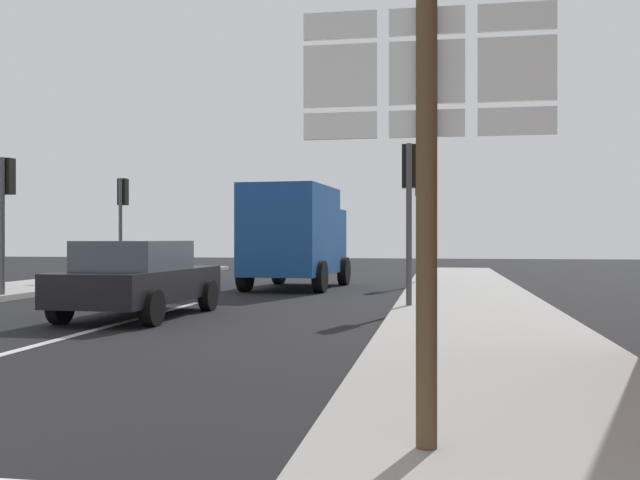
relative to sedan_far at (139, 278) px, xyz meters
name	(u,v)px	position (x,y,z in m)	size (l,w,h in m)	color
ground_plane	(165,312)	(0.09, 1.08, -0.76)	(80.00, 80.00, 0.00)	black
sidewalk_right	(481,326)	(6.38, -0.92, -0.69)	(3.19, 44.00, 0.14)	#9E9B96
lane_centre_stripe	(64,338)	(0.09, -2.92, -0.75)	(0.16, 12.00, 0.01)	silver
sedan_far	(139,278)	(0.00, 0.00, 0.00)	(2.10, 4.26, 1.47)	black
delivery_truck	(296,234)	(1.42, 8.17, 0.89)	(2.75, 5.13, 3.05)	#19478C
route_sign_post	(427,165)	(5.62, -8.15, 1.24)	(1.66, 0.14, 3.20)	brown
traffic_light_far_left	(122,206)	(-4.90, 9.74, 1.86)	(0.30, 0.49, 3.54)	#47474C
traffic_light_near_left	(6,195)	(-4.90, 3.19, 1.84)	(0.30, 0.49, 3.51)	#47474C
traffic_light_far_right	(420,199)	(5.08, 10.19, 2.03)	(0.30, 0.49, 3.78)	#47474C
traffic_light_near_right	(409,188)	(5.08, 1.98, 1.81)	(0.30, 0.49, 3.47)	#47474C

